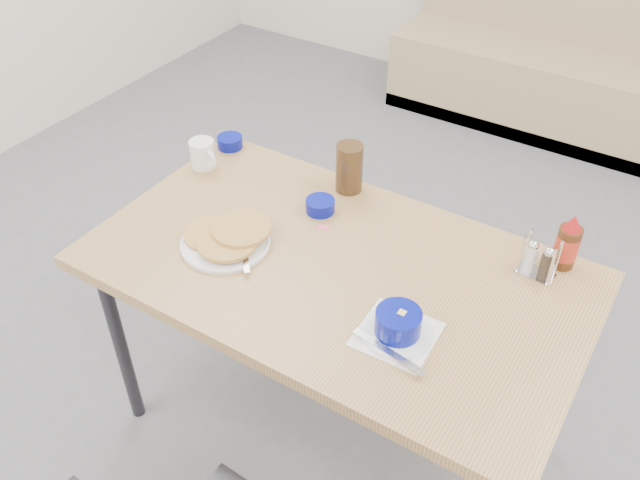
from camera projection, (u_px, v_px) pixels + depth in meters
The scene contains 12 objects.
ground at pixel (293, 480), 2.22m from camera, with size 6.00×6.00×0.00m, color slate.
booth_bench at pixel (566, 67), 3.82m from camera, with size 1.90×0.56×1.22m.
dining_table at pixel (335, 281), 1.94m from camera, with size 1.40×0.80×0.76m.
pancake_plate at pixel (227, 239), 1.96m from camera, with size 0.28×0.26×0.05m.
coffee_mug at pixel (203, 154), 2.26m from camera, with size 0.12×0.08×0.10m.
grits_setting at pixel (398, 326), 1.68m from camera, with size 0.22×0.20×0.08m.
creamer_bowl at pixel (230, 142), 2.38m from camera, with size 0.09×0.09×0.04m.
butter_bowl at pixel (320, 206), 2.09m from camera, with size 0.09×0.09×0.04m.
amber_tumbler at pixel (349, 168), 2.14m from camera, with size 0.09×0.09×0.16m, color #3F2914.
condiment_caddy at pixel (538, 262), 1.85m from camera, with size 0.11×0.07×0.12m.
syrup_bottle at pixel (567, 244), 1.86m from camera, with size 0.07×0.07×0.17m.
sugar_wrapper at pixel (322, 228), 2.03m from camera, with size 0.04×0.02×0.00m, color #F45177.
Camera 1 is at (0.72, -0.98, 2.02)m, focal length 38.00 mm.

